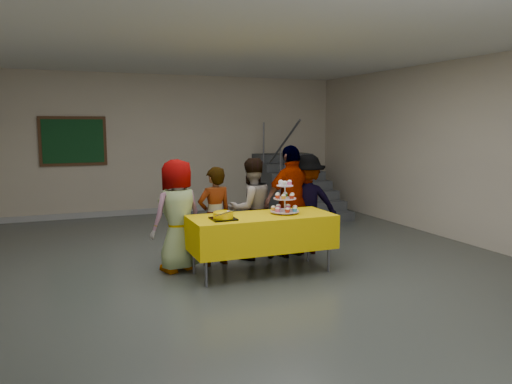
{
  "coord_description": "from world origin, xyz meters",
  "views": [
    {
      "loc": [
        -2.18,
        -5.83,
        1.94
      ],
      "look_at": [
        0.25,
        0.25,
        1.05
      ],
      "focal_mm": 35.0,
      "sensor_mm": 36.0,
      "label": 1
    }
  ],
  "objects_px": {
    "schoolchild_d": "(292,201)",
    "schoolchild_b": "(215,216)",
    "cupcake_stand": "(285,201)",
    "schoolchild_a": "(178,215)",
    "noticeboard": "(73,141)",
    "schoolchild_c": "(251,209)",
    "staircase": "(293,190)",
    "bake_table": "(262,231)",
    "schoolchild_e": "(307,204)",
    "bear_cake": "(223,215)"
  },
  "relations": [
    {
      "from": "bear_cake",
      "to": "staircase",
      "type": "xyz_separation_m",
      "value": [
        3.0,
        4.17,
        -0.34
      ]
    },
    {
      "from": "schoolchild_a",
      "to": "schoolchild_b",
      "type": "relative_size",
      "value": 1.09
    },
    {
      "from": "bear_cake",
      "to": "schoolchild_b",
      "type": "relative_size",
      "value": 0.26
    },
    {
      "from": "cupcake_stand",
      "to": "schoolchild_d",
      "type": "xyz_separation_m",
      "value": [
        0.41,
        0.62,
        -0.12
      ]
    },
    {
      "from": "schoolchild_a",
      "to": "schoolchild_e",
      "type": "xyz_separation_m",
      "value": [
        2.02,
        0.2,
        0.0
      ]
    },
    {
      "from": "noticeboard",
      "to": "schoolchild_c",
      "type": "bearing_deg",
      "value": -61.81
    },
    {
      "from": "bear_cake",
      "to": "schoolchild_e",
      "type": "xyz_separation_m",
      "value": [
        1.59,
        0.81,
        -0.08
      ]
    },
    {
      "from": "schoolchild_c",
      "to": "schoolchild_e",
      "type": "bearing_deg",
      "value": 172.73
    },
    {
      "from": "schoolchild_e",
      "to": "bear_cake",
      "type": "bearing_deg",
      "value": 42.05
    },
    {
      "from": "schoolchild_c",
      "to": "staircase",
      "type": "distance_m",
      "value": 4.07
    },
    {
      "from": "schoolchild_d",
      "to": "schoolchild_b",
      "type": "bearing_deg",
      "value": -9.49
    },
    {
      "from": "bake_table",
      "to": "cupcake_stand",
      "type": "distance_m",
      "value": 0.51
    },
    {
      "from": "cupcake_stand",
      "to": "schoolchild_d",
      "type": "bearing_deg",
      "value": 56.73
    },
    {
      "from": "schoolchild_d",
      "to": "staircase",
      "type": "bearing_deg",
      "value": -128.16
    },
    {
      "from": "cupcake_stand",
      "to": "bear_cake",
      "type": "xyz_separation_m",
      "value": [
        -0.89,
        -0.1,
        -0.11
      ]
    },
    {
      "from": "staircase",
      "to": "noticeboard",
      "type": "xyz_separation_m",
      "value": [
        -4.55,
        0.84,
        1.11
      ]
    },
    {
      "from": "bake_table",
      "to": "schoolchild_e",
      "type": "bearing_deg",
      "value": 34.87
    },
    {
      "from": "schoolchild_e",
      "to": "staircase",
      "type": "xyz_separation_m",
      "value": [
        1.41,
        3.36,
        -0.26
      ]
    },
    {
      "from": "schoolchild_d",
      "to": "staircase",
      "type": "height_order",
      "value": "staircase"
    },
    {
      "from": "schoolchild_c",
      "to": "schoolchild_d",
      "type": "bearing_deg",
      "value": 164.9
    },
    {
      "from": "cupcake_stand",
      "to": "schoolchild_a",
      "type": "xyz_separation_m",
      "value": [
        -1.33,
        0.51,
        -0.19
      ]
    },
    {
      "from": "staircase",
      "to": "bake_table",
      "type": "bearing_deg",
      "value": -120.94
    },
    {
      "from": "bake_table",
      "to": "schoolchild_e",
      "type": "height_order",
      "value": "schoolchild_e"
    },
    {
      "from": "schoolchild_c",
      "to": "noticeboard",
      "type": "xyz_separation_m",
      "value": [
        -2.24,
        4.18,
        0.87
      ]
    },
    {
      "from": "schoolchild_d",
      "to": "schoolchild_e",
      "type": "height_order",
      "value": "schoolchild_d"
    },
    {
      "from": "bear_cake",
      "to": "noticeboard",
      "type": "height_order",
      "value": "noticeboard"
    },
    {
      "from": "bear_cake",
      "to": "schoolchild_c",
      "type": "distance_m",
      "value": 1.07
    },
    {
      "from": "schoolchild_b",
      "to": "schoolchild_c",
      "type": "relative_size",
      "value": 0.94
    },
    {
      "from": "schoolchild_a",
      "to": "staircase",
      "type": "height_order",
      "value": "staircase"
    },
    {
      "from": "bake_table",
      "to": "staircase",
      "type": "height_order",
      "value": "staircase"
    },
    {
      "from": "bake_table",
      "to": "schoolchild_a",
      "type": "bearing_deg",
      "value": 152.23
    },
    {
      "from": "schoolchild_a",
      "to": "schoolchild_e",
      "type": "distance_m",
      "value": 2.03
    },
    {
      "from": "schoolchild_a",
      "to": "noticeboard",
      "type": "relative_size",
      "value": 1.15
    },
    {
      "from": "staircase",
      "to": "schoolchild_b",
      "type": "bearing_deg",
      "value": -129.74
    },
    {
      "from": "cupcake_stand",
      "to": "schoolchild_e",
      "type": "bearing_deg",
      "value": 45.33
    },
    {
      "from": "schoolchild_c",
      "to": "noticeboard",
      "type": "height_order",
      "value": "noticeboard"
    },
    {
      "from": "bake_table",
      "to": "cupcake_stand",
      "type": "height_order",
      "value": "cupcake_stand"
    },
    {
      "from": "schoolchild_e",
      "to": "schoolchild_a",
      "type": "bearing_deg",
      "value": 20.67
    },
    {
      "from": "cupcake_stand",
      "to": "staircase",
      "type": "height_order",
      "value": "staircase"
    },
    {
      "from": "staircase",
      "to": "noticeboard",
      "type": "bearing_deg",
      "value": 169.59
    },
    {
      "from": "bear_cake",
      "to": "schoolchild_b",
      "type": "height_order",
      "value": "schoolchild_b"
    },
    {
      "from": "schoolchild_b",
      "to": "noticeboard",
      "type": "distance_m",
      "value": 4.72
    },
    {
      "from": "bake_table",
      "to": "noticeboard",
      "type": "relative_size",
      "value": 1.45
    },
    {
      "from": "schoolchild_b",
      "to": "schoolchild_a",
      "type": "bearing_deg",
      "value": -2.99
    },
    {
      "from": "staircase",
      "to": "noticeboard",
      "type": "height_order",
      "value": "noticeboard"
    },
    {
      "from": "schoolchild_a",
      "to": "schoolchild_c",
      "type": "distance_m",
      "value": 1.14
    },
    {
      "from": "bear_cake",
      "to": "bake_table",
      "type": "bearing_deg",
      "value": 9.09
    },
    {
      "from": "noticeboard",
      "to": "schoolchild_d",
      "type": "bearing_deg",
      "value": -56.28
    },
    {
      "from": "bear_cake",
      "to": "schoolchild_e",
      "type": "relative_size",
      "value": 0.24
    },
    {
      "from": "staircase",
      "to": "noticeboard",
      "type": "distance_m",
      "value": 4.76
    }
  ]
}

